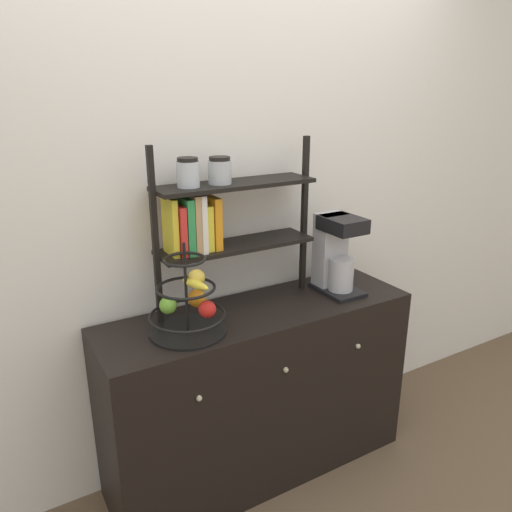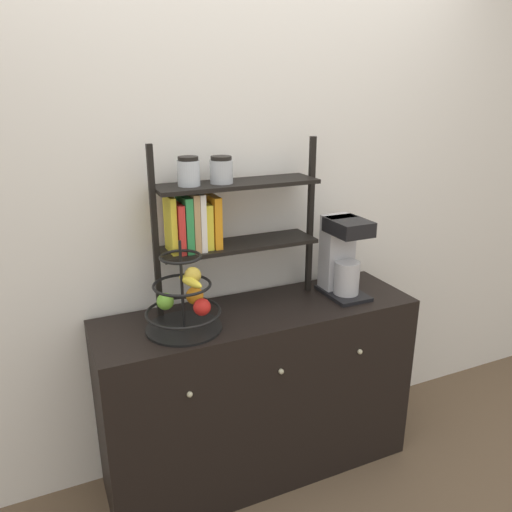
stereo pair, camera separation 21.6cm
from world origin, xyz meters
name	(u,v)px [view 1 (the left image)]	position (x,y,z in m)	size (l,w,h in m)	color
ground_plane	(282,494)	(0.00, 0.00, 0.00)	(12.00, 12.00, 0.00)	brown
wall_back	(230,205)	(0.00, 0.49, 1.30)	(7.00, 0.05, 2.60)	silver
sideboard	(259,392)	(0.00, 0.22, 0.43)	(1.47, 0.46, 0.87)	black
coffee_maker	(336,252)	(0.44, 0.24, 1.06)	(0.17, 0.26, 0.38)	black
fruit_stand	(189,304)	(-0.35, 0.19, 0.99)	(0.32, 0.32, 0.39)	black
shelf_hutch	(212,214)	(-0.17, 0.34, 1.31)	(0.77, 0.20, 0.75)	black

